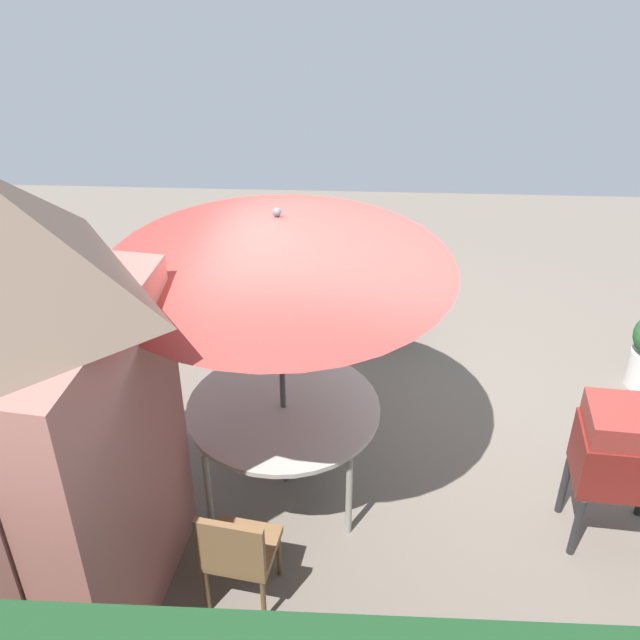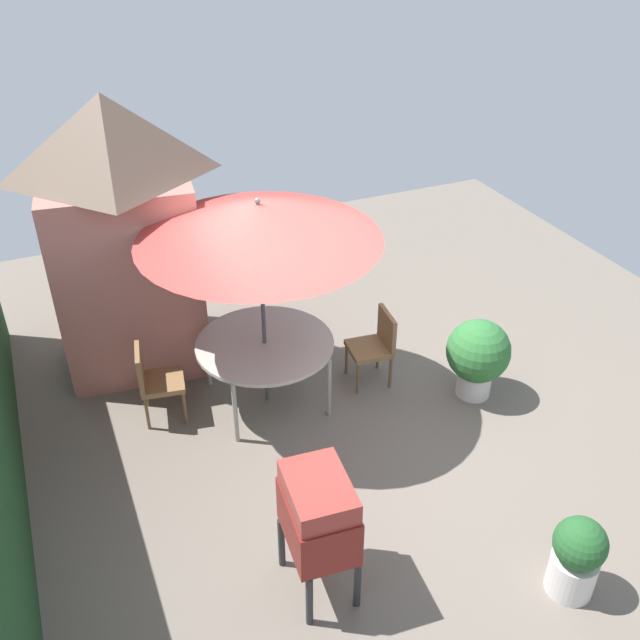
# 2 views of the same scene
# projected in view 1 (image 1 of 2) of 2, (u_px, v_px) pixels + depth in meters

# --- Properties ---
(ground_plane) EXTENTS (11.00, 11.00, 0.00)m
(ground_plane) POSITION_uv_depth(u_px,v_px,m) (371.00, 440.00, 6.82)
(ground_plane) COLOR #6B6056
(garden_shed) EXTENTS (1.70, 1.86, 3.23)m
(garden_shed) POSITION_uv_depth(u_px,v_px,m) (19.00, 408.00, 4.60)
(garden_shed) COLOR #B26B60
(garden_shed) RESTS_ON ground
(patio_table) EXTENTS (1.51, 1.51, 0.79)m
(patio_table) POSITION_uv_depth(u_px,v_px,m) (283.00, 411.00, 6.00)
(patio_table) COLOR #B2ADA3
(patio_table) RESTS_ON ground
(patio_umbrella) EXTENTS (2.48, 2.48, 2.47)m
(patio_umbrella) POSITION_uv_depth(u_px,v_px,m) (278.00, 242.00, 5.20)
(patio_umbrella) COLOR #4C4C51
(patio_umbrella) RESTS_ON ground
(bbq_grill) EXTENTS (0.74, 0.56, 1.20)m
(bbq_grill) POSITION_uv_depth(u_px,v_px,m) (628.00, 450.00, 5.46)
(bbq_grill) COLOR maroon
(bbq_grill) RESTS_ON ground
(chair_near_shed) EXTENTS (0.53, 0.54, 0.90)m
(chair_near_shed) POSITION_uv_depth(u_px,v_px,m) (237.00, 551.00, 5.11)
(chair_near_shed) COLOR olive
(chair_near_shed) RESTS_ON ground
(chair_far_side) EXTENTS (0.51, 0.51, 0.90)m
(chair_far_side) POSITION_uv_depth(u_px,v_px,m) (312.00, 341.00, 7.20)
(chair_far_side) COLOR olive
(chair_far_side) RESTS_ON ground
(potted_plant_by_grill) EXTENTS (0.72, 0.72, 0.96)m
(potted_plant_by_grill) POSITION_uv_depth(u_px,v_px,m) (384.00, 291.00, 7.93)
(potted_plant_by_grill) COLOR silver
(potted_plant_by_grill) RESTS_ON ground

